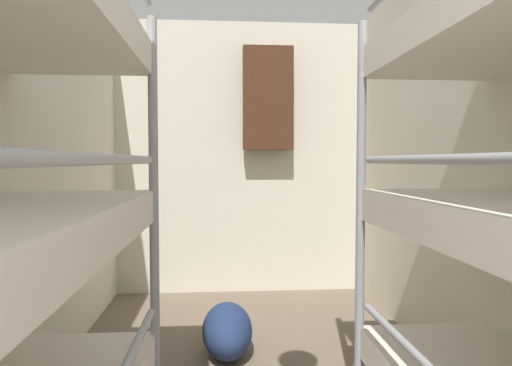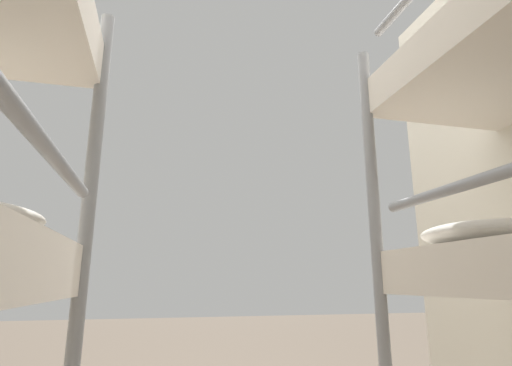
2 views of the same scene
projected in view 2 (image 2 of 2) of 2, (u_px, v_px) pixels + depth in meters
The scene contains 0 objects.
Camera 2 is at (0.28, 1.87, 0.96)m, focal length 28.00 mm.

